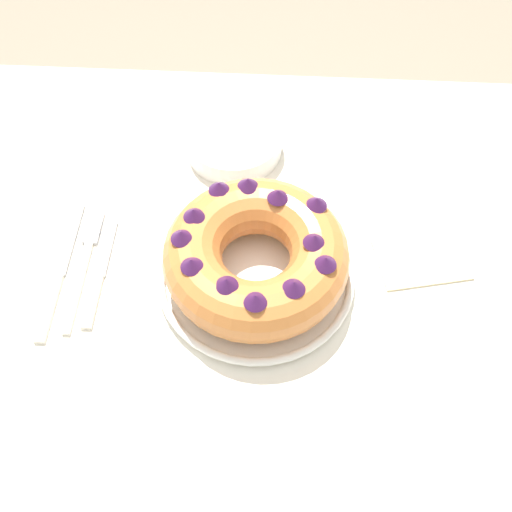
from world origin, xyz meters
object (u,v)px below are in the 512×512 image
at_px(serving_knife, 58,278).
at_px(side_bowl, 234,142).
at_px(fork, 85,260).
at_px(napkin, 421,259).
at_px(cake_knife, 98,279).
at_px(serving_dish, 256,276).
at_px(bundt_cake, 256,255).

bearing_deg(serving_knife, side_bowl, 47.08).
bearing_deg(fork, napkin, -1.82).
distance_m(serving_knife, cake_knife, 0.06).
height_order(fork, napkin, fork).
bearing_deg(side_bowl, napkin, -35.10).
xyz_separation_m(serving_dish, napkin, (0.25, 0.05, -0.01)).
distance_m(cake_knife, napkin, 0.49).
bearing_deg(bundt_cake, cake_knife, -176.59).
relative_size(serving_knife, side_bowl, 1.50).
bearing_deg(cake_knife, bundt_cake, 6.81).
height_order(serving_knife, cake_knife, same).
bearing_deg(serving_knife, napkin, 5.06).
bearing_deg(cake_knife, napkin, 10.89).
distance_m(serving_knife, side_bowl, 0.37).
distance_m(serving_dish, side_bowl, 0.27).
bearing_deg(fork, cake_knife, -56.09).
bearing_deg(fork, serving_dish, -9.29).
bearing_deg(serving_dish, napkin, 11.27).
height_order(fork, serving_knife, serving_knife).
bearing_deg(serving_dish, fork, 176.10).
distance_m(serving_dish, bundt_cake, 0.05).
distance_m(fork, side_bowl, 0.32).
xyz_separation_m(cake_knife, side_bowl, (0.18, 0.28, 0.02)).
xyz_separation_m(serving_knife, cake_knife, (0.06, 0.00, 0.00)).
height_order(bundt_cake, fork, bundt_cake).
bearing_deg(cake_knife, fork, 132.71).
height_order(bundt_cake, napkin, bundt_cake).
xyz_separation_m(fork, side_bowl, (0.21, 0.24, 0.02)).
bearing_deg(serving_knife, cake_knife, 0.23).
height_order(cake_knife, napkin, cake_knife).
relative_size(side_bowl, napkin, 1.22).
bearing_deg(napkin, cake_knife, -172.52).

